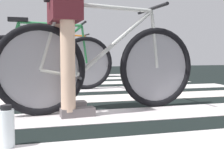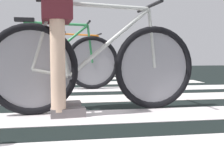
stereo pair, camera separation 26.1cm
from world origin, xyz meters
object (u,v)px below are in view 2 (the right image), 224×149
cyclist_1_of_3 (57,32)px  bicycle_3_of_3 (77,58)px  bicycle_1_of_3 (96,65)px  bicycle_2_of_3 (53,61)px

cyclist_1_of_3 → bicycle_3_of_3: bearing=81.0°
bicycle_1_of_3 → cyclist_1_of_3: (-0.31, -0.03, 0.27)m
bicycle_2_of_3 → bicycle_3_of_3: (0.34, 1.95, 0.00)m
cyclist_1_of_3 → bicycle_1_of_3: bearing=-0.0°
bicycle_2_of_3 → bicycle_3_of_3: bearing=77.8°
bicycle_2_of_3 → bicycle_3_of_3: size_ratio=1.01×
bicycle_1_of_3 → bicycle_3_of_3: bearing=86.3°
bicycle_1_of_3 → bicycle_3_of_3: same height
bicycle_1_of_3 → bicycle_2_of_3: 1.43m
bicycle_1_of_3 → bicycle_2_of_3: (-0.44, 1.36, 0.00)m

